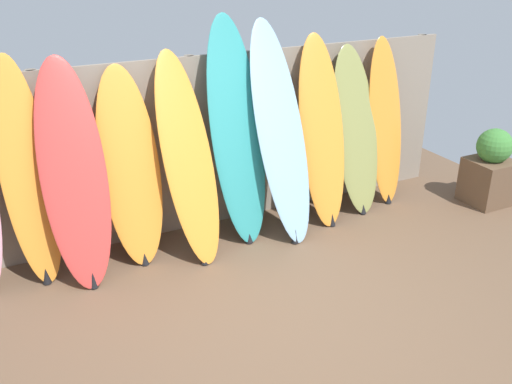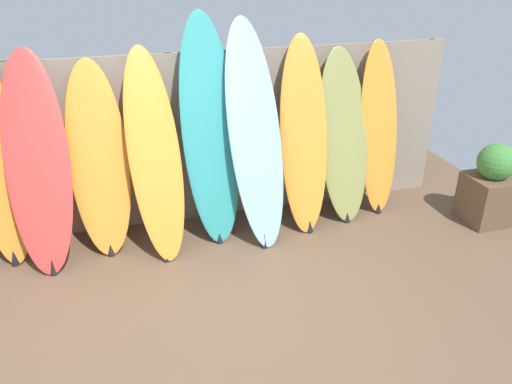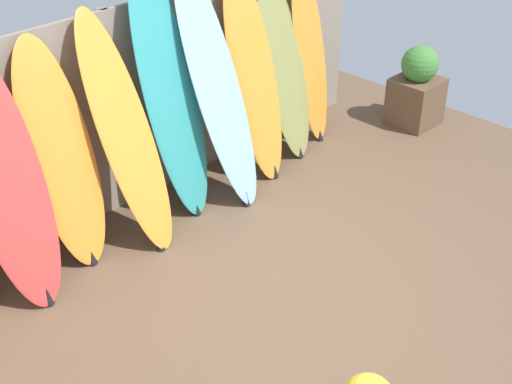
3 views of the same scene
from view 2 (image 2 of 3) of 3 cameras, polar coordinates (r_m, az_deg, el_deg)
ground at (r=3.99m, az=-4.42°, el=-16.58°), size 7.68×7.68×0.00m
fence_back at (r=5.24m, az=-9.33°, el=5.71°), size 6.08×0.11×1.80m
surfboard_red_2 at (r=4.84m, az=-23.69°, el=2.78°), size 0.60×0.75×1.95m
surfboard_orange_3 at (r=4.91m, az=-17.52°, el=3.33°), size 0.55×0.55×1.82m
surfboard_orange_4 at (r=4.76m, az=-11.52°, el=3.98°), size 0.56×0.82×1.92m
surfboard_teal_5 at (r=4.87m, az=-5.25°, el=6.74°), size 0.59×0.64×2.20m
surfboard_skyblue_6 at (r=4.86m, az=-0.10°, el=6.38°), size 0.61×0.86×2.14m
surfboard_orange_7 at (r=5.14m, az=5.49°, el=6.30°), size 0.57×0.72×1.96m
surfboard_olive_8 at (r=5.38m, az=10.00°, el=6.13°), size 0.60×0.60×1.81m
surfboard_orange_9 at (r=5.60m, az=13.85°, el=6.86°), size 0.48×0.45×1.86m
planter_box at (r=5.88m, az=25.28°, el=0.57°), size 0.49×0.47×0.89m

